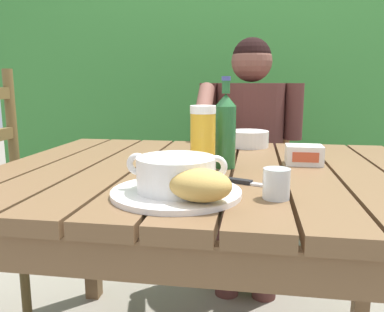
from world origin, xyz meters
name	(u,v)px	position (x,y,z in m)	size (l,w,h in m)	color
dining_table	(209,196)	(0.00, 0.00, 0.64)	(1.25, 1.00, 0.73)	brown
hedge_backdrop	(240,45)	(0.01, 1.80, 1.24)	(3.33, 0.98, 2.61)	#3B843A
chair_near_diner	(249,176)	(0.11, 0.94, 0.48)	(0.43, 0.43, 0.97)	brown
person_eating	(249,142)	(0.10, 0.74, 0.70)	(0.48, 0.47, 1.18)	#542C28
serving_plate	(176,193)	(-0.04, -0.30, 0.74)	(0.29, 0.29, 0.01)	white
soup_bowl	(176,173)	(-0.04, -0.30, 0.78)	(0.22, 0.17, 0.08)	white
bread_roll	(200,185)	(0.02, -0.38, 0.78)	(0.14, 0.12, 0.07)	tan
beer_glass	(203,139)	(-0.01, -0.08, 0.82)	(0.07, 0.07, 0.18)	gold
beer_bottle	(225,130)	(0.05, 0.00, 0.84)	(0.06, 0.06, 0.26)	#266130
water_glass_small	(276,184)	(0.18, -0.29, 0.76)	(0.06, 0.06, 0.07)	silver
butter_tub	(304,155)	(0.28, 0.08, 0.76)	(0.11, 0.08, 0.06)	white
table_knife	(250,183)	(0.12, -0.19, 0.73)	(0.15, 0.08, 0.01)	silver
diner_bowl	(248,139)	(0.11, 0.39, 0.76)	(0.15, 0.15, 0.06)	white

